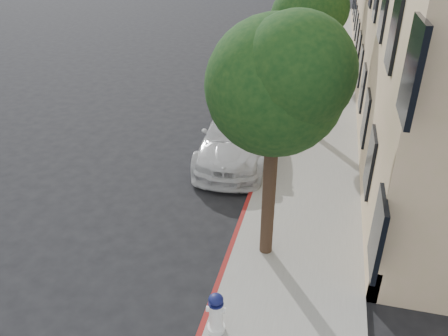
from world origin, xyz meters
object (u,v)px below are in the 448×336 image
at_px(parked_car_mid, 273,71).
at_px(fire_hydrant, 216,314).
at_px(parked_car_far, 266,48).
at_px(police_car, 237,134).

relative_size(parked_car_mid, fire_hydrant, 5.06).
bearing_deg(parked_car_far, fire_hydrant, -77.74).
bearing_deg(police_car, parked_car_mid, 86.08).
distance_m(parked_car_mid, parked_car_far, 4.71).
xyz_separation_m(parked_car_mid, parked_car_far, (-1.11, 4.57, -0.03)).
distance_m(parked_car_far, fire_hydrant, 20.18).
bearing_deg(fire_hydrant, parked_car_mid, 87.54).
xyz_separation_m(parked_car_mid, fire_hydrant, (1.15, -15.48, -0.19)).
height_order(parked_car_mid, parked_car_far, parked_car_mid).
relative_size(parked_car_far, fire_hydrant, 5.05).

